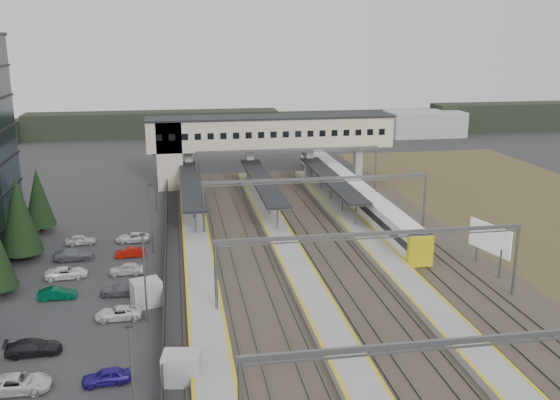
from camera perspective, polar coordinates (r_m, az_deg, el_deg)
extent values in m
plane|color=#2B2B2D|center=(63.40, -4.46, -7.47)|extent=(220.00, 220.00, 0.00)
cylinder|color=black|center=(65.26, -24.26, -7.57)|extent=(0.44, 0.44, 1.20)
cylinder|color=black|center=(74.35, -22.41, -4.68)|extent=(0.44, 0.44, 1.20)
cone|color=black|center=(73.01, -22.77, -1.23)|extent=(4.42, 4.42, 8.50)
cylinder|color=black|center=(83.65, -20.97, -2.41)|extent=(0.44, 0.44, 1.20)
cone|color=black|center=(82.61, -21.23, 0.24)|extent=(3.74, 3.74, 7.20)
imported|color=silver|center=(48.67, -22.89, -15.19)|extent=(4.57, 2.11, 1.27)
imported|color=black|center=(53.23, -21.61, -12.40)|extent=(4.33, 1.99, 1.23)
imported|color=#024128|center=(62.69, -19.69, -8.04)|extent=(3.51, 1.23, 1.16)
imported|color=white|center=(67.53, -18.95, -6.31)|extent=(4.35, 2.33, 1.16)
imported|color=slate|center=(72.43, -18.31, -4.77)|extent=(4.44, 1.90, 1.27)
imported|color=silver|center=(77.41, -17.75, -3.49)|extent=(3.58, 1.64, 1.19)
imported|color=navy|center=(47.63, -15.59, -15.28)|extent=(3.51, 1.68, 1.16)
imported|color=white|center=(57.02, -14.56, -9.96)|extent=(4.10, 1.90, 1.14)
imported|color=#595B61|center=(61.84, -14.17, -7.87)|extent=(4.34, 1.91, 1.24)
imported|color=silver|center=(66.75, -13.84, -6.13)|extent=(3.68, 1.57, 1.24)
imported|color=#A01107|center=(71.74, -13.56, -4.67)|extent=(3.39, 1.28, 1.10)
imported|color=silver|center=(76.75, -13.31, -3.35)|extent=(4.05, 1.95, 1.11)
cylinder|color=slate|center=(39.14, -13.28, -16.43)|extent=(0.16, 0.16, 8.00)
cube|color=black|center=(37.24, -13.65, -11.15)|extent=(0.50, 0.25, 0.15)
cylinder|color=slate|center=(54.38, -12.25, -7.13)|extent=(0.16, 0.16, 8.00)
cube|color=black|center=(53.03, -12.49, -3.12)|extent=(0.50, 0.25, 0.15)
cylinder|color=slate|center=(71.39, -11.68, -1.75)|extent=(0.16, 0.16, 8.00)
cube|color=black|center=(70.37, -11.85, 1.38)|extent=(0.50, 0.25, 0.15)
cylinder|color=slate|center=(88.79, -11.33, 1.55)|extent=(0.16, 0.16, 8.00)
cube|color=black|center=(87.97, -11.46, 4.08)|extent=(0.50, 0.25, 0.15)
cube|color=#26282B|center=(67.53, -10.40, -5.34)|extent=(0.08, 90.00, 2.00)
cube|color=#A7AAAC|center=(46.48, -8.97, -14.92)|extent=(2.96, 2.37, 2.23)
cube|color=#A7AAAC|center=(59.01, -12.12, -8.28)|extent=(3.10, 2.81, 2.37)
cube|color=#3E382E|center=(69.90, 5.03, -5.22)|extent=(34.00, 90.00, 0.20)
cube|color=#59544C|center=(67.89, -5.47, -5.69)|extent=(0.08, 90.00, 0.14)
cube|color=#59544C|center=(67.99, -4.25, -5.63)|extent=(0.08, 90.00, 0.14)
cube|color=#59544C|center=(68.25, -2.10, -5.51)|extent=(0.08, 90.00, 0.14)
cube|color=#59544C|center=(68.44, -0.90, -5.44)|extent=(0.08, 90.00, 0.14)
cube|color=#59544C|center=(69.23, 2.85, -5.22)|extent=(0.08, 90.00, 0.14)
cube|color=#59544C|center=(69.54, 4.01, -5.15)|extent=(0.08, 90.00, 0.14)
cube|color=#59544C|center=(70.16, 6.05, -5.01)|extent=(0.08, 90.00, 0.14)
cube|color=#59544C|center=(70.54, 7.18, -4.93)|extent=(0.08, 90.00, 0.14)
cube|color=#59544C|center=(71.94, 10.68, -4.68)|extent=(0.08, 90.00, 0.14)
cube|color=#59544C|center=(72.44, 11.75, -4.60)|extent=(0.08, 90.00, 0.14)
cube|color=#59544C|center=(73.38, 13.62, -4.45)|extent=(0.08, 90.00, 0.14)
cube|color=#59544C|center=(73.95, 14.65, -4.37)|extent=(0.08, 90.00, 0.14)
cube|color=#999994|center=(67.73, -7.40, -5.64)|extent=(3.20, 82.00, 0.90)
cube|color=gold|center=(67.54, -8.65, -5.33)|extent=(0.25, 82.00, 0.02)
cube|color=gold|center=(67.62, -6.18, -5.22)|extent=(0.25, 82.00, 0.02)
cube|color=#999994|center=(68.74, 0.99, -5.20)|extent=(3.20, 82.00, 0.90)
cube|color=gold|center=(68.34, -0.21, -4.91)|extent=(0.25, 82.00, 0.02)
cube|color=gold|center=(68.85, 2.18, -4.77)|extent=(0.25, 82.00, 0.02)
cube|color=#999994|center=(71.15, 8.95, -4.68)|extent=(3.20, 82.00, 0.90)
cube|color=gold|center=(70.57, 7.85, -4.41)|extent=(0.25, 82.00, 0.02)
cube|color=gold|center=(71.46, 10.08, -4.25)|extent=(0.25, 82.00, 0.02)
cube|color=black|center=(87.79, -8.09, 1.54)|extent=(3.00, 30.00, 0.25)
cube|color=slate|center=(87.82, -8.08, 1.44)|extent=(3.10, 30.00, 0.12)
cylinder|color=slate|center=(75.64, -7.74, -1.89)|extent=(0.20, 0.20, 3.10)
cylinder|color=slate|center=(81.88, -7.91, -0.59)|extent=(0.20, 0.20, 3.10)
cylinder|color=slate|center=(88.17, -8.05, 0.53)|extent=(0.20, 0.20, 3.10)
cylinder|color=slate|center=(94.48, -8.17, 1.49)|extent=(0.20, 0.20, 3.10)
cylinder|color=slate|center=(100.81, -8.28, 2.34)|extent=(0.20, 0.20, 3.10)
cube|color=black|center=(88.57, -1.61, 1.80)|extent=(3.00, 30.00, 0.25)
cube|color=slate|center=(88.60, -1.61, 1.71)|extent=(3.10, 30.00, 0.12)
cylinder|color=slate|center=(76.54, -0.24, -1.54)|extent=(0.20, 0.20, 3.10)
cylinder|color=slate|center=(82.72, -0.97, -0.28)|extent=(0.20, 0.20, 3.10)
cylinder|color=slate|center=(88.95, -1.60, 0.80)|extent=(0.20, 0.20, 3.10)
cylinder|color=slate|center=(95.21, -2.15, 1.74)|extent=(0.20, 0.20, 3.10)
cylinder|color=slate|center=(101.50, -2.63, 2.57)|extent=(0.20, 0.20, 3.10)
cube|color=black|center=(90.46, 4.68, 2.04)|extent=(3.00, 30.00, 0.25)
cube|color=slate|center=(90.49, 4.68, 1.95)|extent=(3.10, 30.00, 0.12)
cylinder|color=slate|center=(78.72, 6.96, -1.19)|extent=(0.20, 0.20, 3.10)
cylinder|color=slate|center=(84.74, 5.73, 0.01)|extent=(0.20, 0.20, 3.10)
cylinder|color=slate|center=(90.83, 4.66, 1.05)|extent=(0.20, 0.20, 3.10)
cylinder|color=slate|center=(96.96, 3.73, 1.96)|extent=(0.20, 0.20, 3.10)
cylinder|color=slate|center=(103.15, 2.90, 2.76)|extent=(0.20, 0.20, 3.10)
cube|color=beige|center=(102.80, -0.86, 6.20)|extent=(40.00, 6.00, 5.00)
cube|color=black|center=(102.44, -0.86, 7.61)|extent=(40.40, 6.40, 0.30)
cube|color=beige|center=(102.15, -10.06, 4.21)|extent=(4.00, 6.00, 11.00)
cube|color=black|center=(98.67, -11.02, 5.62)|extent=(1.00, 0.06, 1.00)
cube|color=black|center=(98.64, -9.86, 5.67)|extent=(1.00, 0.06, 1.00)
cube|color=black|center=(98.65, -8.69, 5.72)|extent=(1.00, 0.06, 1.00)
cube|color=black|center=(98.70, -7.52, 5.76)|extent=(1.00, 0.06, 1.00)
cube|color=black|center=(98.79, -6.36, 5.81)|extent=(1.00, 0.06, 1.00)
cube|color=black|center=(98.92, -5.20, 5.85)|extent=(1.00, 0.06, 1.00)
cube|color=black|center=(99.08, -4.04, 5.89)|extent=(1.00, 0.06, 1.00)
cube|color=black|center=(99.29, -2.88, 5.93)|extent=(1.00, 0.06, 1.00)
cube|color=black|center=(99.54, -1.73, 5.96)|extent=(1.00, 0.06, 1.00)
cube|color=black|center=(99.83, -0.59, 5.99)|extent=(1.00, 0.06, 1.00)
cube|color=black|center=(100.16, 0.55, 6.02)|extent=(1.00, 0.06, 1.00)
cube|color=black|center=(100.53, 1.67, 6.05)|extent=(1.00, 0.06, 1.00)
cube|color=black|center=(100.93, 2.79, 6.08)|extent=(1.00, 0.06, 1.00)
cube|color=black|center=(101.38, 3.90, 6.10)|extent=(1.00, 0.06, 1.00)
cube|color=black|center=(101.86, 5.01, 6.12)|extent=(1.00, 0.06, 1.00)
cube|color=black|center=(102.37, 6.10, 6.14)|extent=(1.00, 0.06, 1.00)
cube|color=black|center=(102.93, 7.17, 6.15)|extent=(1.00, 0.06, 1.00)
cube|color=black|center=(103.51, 8.24, 6.16)|extent=(1.00, 0.06, 1.00)
cube|color=black|center=(104.14, 9.30, 6.17)|extent=(1.00, 0.06, 1.00)
cube|color=#999994|center=(102.63, -9.16, 2.87)|extent=(1.20, 1.60, 6.00)
cube|color=#999994|center=(102.64, -8.32, 2.91)|extent=(1.20, 1.60, 6.00)
cube|color=#999994|center=(103.31, -2.77, 3.13)|extent=(1.20, 1.60, 6.00)
cube|color=#999994|center=(104.94, 2.67, 3.31)|extent=(1.20, 1.60, 6.00)
cube|color=#999994|center=(107.03, 7.13, 3.44)|extent=(1.20, 1.60, 6.00)
cube|color=slate|center=(38.78, 17.80, -12.01)|extent=(28.40, 0.25, 0.35)
cube|color=slate|center=(38.96, 17.75, -12.54)|extent=(28.40, 0.12, 0.12)
cylinder|color=slate|center=(54.56, -5.87, -7.34)|extent=(0.28, 0.28, 7.00)
cylinder|color=slate|center=(62.63, 20.73, -5.29)|extent=(0.28, 0.28, 7.00)
cube|color=slate|center=(55.87, 8.53, -3.07)|extent=(28.40, 0.25, 0.35)
cube|color=slate|center=(55.99, 8.51, -3.46)|extent=(28.40, 0.12, 0.12)
cylinder|color=slate|center=(75.36, -7.01, -1.05)|extent=(0.28, 0.28, 7.00)
cylinder|color=slate|center=(81.40, 13.08, -0.13)|extent=(0.28, 0.28, 7.00)
cube|color=slate|center=(76.32, 3.47, 1.95)|extent=(28.40, 0.25, 0.35)
cube|color=slate|center=(76.41, 3.46, 1.66)|extent=(28.40, 0.12, 0.12)
cylinder|color=slate|center=(94.75, -7.60, 2.24)|extent=(0.28, 0.28, 7.00)
cylinder|color=slate|center=(99.61, 8.72, 2.82)|extent=(0.28, 0.28, 7.00)
cube|color=slate|center=(95.51, 0.77, 4.61)|extent=(28.40, 0.25, 0.35)
cube|color=slate|center=(95.58, 0.77, 4.38)|extent=(28.40, 0.12, 0.12)
cube|color=white|center=(75.67, 10.09, -2.29)|extent=(2.68, 18.52, 3.44)
cube|color=black|center=(75.56, 10.10, -2.01)|extent=(2.73, 17.92, 0.86)
cube|color=slate|center=(76.12, 10.04, -3.35)|extent=(2.29, 17.12, 0.48)
cube|color=white|center=(93.22, 6.20, 1.13)|extent=(2.68, 18.52, 3.44)
cube|color=black|center=(93.13, 6.20, 1.36)|extent=(2.73, 17.92, 0.86)
cube|color=slate|center=(93.58, 6.17, 0.25)|extent=(2.29, 17.12, 0.48)
cube|color=white|center=(111.29, 3.55, 3.45)|extent=(2.68, 18.52, 3.44)
cube|color=black|center=(111.21, 3.56, 3.64)|extent=(2.73, 17.92, 0.86)
cube|color=slate|center=(111.59, 3.54, 2.70)|extent=(2.29, 17.12, 0.48)
cube|color=gold|center=(67.57, 12.66, -4.54)|extent=(2.70, 0.90, 3.44)
cylinder|color=slate|center=(66.94, 19.49, -5.61)|extent=(0.20, 0.20, 3.21)
cylinder|color=slate|center=(71.08, 17.57, -4.25)|extent=(0.20, 0.20, 3.21)
cube|color=silver|center=(68.36, 18.63, -3.33)|extent=(1.65, 5.86, 3.01)
cube|color=black|center=(154.96, -11.46, 6.81)|extent=(60.00, 8.00, 6.00)
cube|color=black|center=(161.32, 6.72, 7.13)|extent=(50.00, 8.00, 5.00)
cube|color=black|center=(172.23, 20.20, 7.15)|extent=(40.00, 8.00, 7.00)
cube|color=#A7AAAC|center=(156.86, 13.06, 6.82)|extent=(18.00, 10.00, 6.00)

